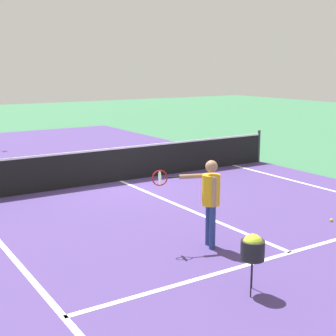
# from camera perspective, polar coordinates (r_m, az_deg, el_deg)

# --- Properties ---
(ground_plane) EXTENTS (60.00, 60.00, 0.00)m
(ground_plane) POSITION_cam_1_polar(r_m,az_deg,el_deg) (13.79, -5.56, -1.52)
(ground_plane) COLOR #38724C
(court_surface_inbounds) EXTENTS (10.62, 24.40, 0.00)m
(court_surface_inbounds) POSITION_cam_1_polar(r_m,az_deg,el_deg) (13.79, -5.56, -1.51)
(court_surface_inbounds) COLOR #4C387A
(court_surface_inbounds) RESTS_ON ground_plane
(line_sideline_left) EXTENTS (0.10, 11.89, 0.01)m
(line_sideline_left) POSITION_cam_1_polar(r_m,az_deg,el_deg) (7.08, -13.39, -15.05)
(line_sideline_left) COLOR white
(line_sideline_left) RESTS_ON ground_plane
(line_service_near) EXTENTS (8.22, 0.10, 0.01)m
(line_service_near) POSITION_cam_1_polar(r_m,az_deg,el_deg) (8.84, 14.09, -9.53)
(line_service_near) COLOR white
(line_service_near) RESTS_ON ground_plane
(line_center_service) EXTENTS (0.10, 6.40, 0.01)m
(line_center_service) POSITION_cam_1_polar(r_m,az_deg,el_deg) (11.13, 2.03, -4.70)
(line_center_service) COLOR white
(line_center_service) RESTS_ON ground_plane
(net) EXTENTS (10.50, 0.09, 1.07)m
(net) POSITION_cam_1_polar(r_m,az_deg,el_deg) (13.69, -5.61, 0.49)
(net) COLOR #33383D
(net) RESTS_ON ground_plane
(player_near) EXTENTS (1.07, 0.77, 1.57)m
(player_near) POSITION_cam_1_polar(r_m,az_deg,el_deg) (8.58, 4.84, -3.05)
(player_near) COLOR navy
(player_near) RESTS_ON ground_plane
(ball_hopper) EXTENTS (0.34, 0.34, 0.87)m
(ball_hopper) POSITION_cam_1_polar(r_m,az_deg,el_deg) (7.02, 9.84, -9.14)
(ball_hopper) COLOR black
(ball_hopper) RESTS_ON ground_plane
(tennis_ball_mid_court) EXTENTS (0.07, 0.07, 0.07)m
(tennis_ball_mid_court) POSITION_cam_1_polar(r_m,az_deg,el_deg) (10.74, 18.52, -5.77)
(tennis_ball_mid_court) COLOR #CCE033
(tennis_ball_mid_court) RESTS_ON ground_plane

